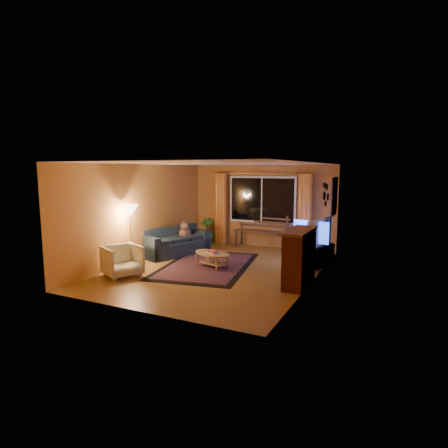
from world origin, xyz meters
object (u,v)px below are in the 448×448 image
at_px(armchair, 122,259).
at_px(coffee_table, 212,260).
at_px(floor_lamp, 131,236).
at_px(tv_console, 314,256).
at_px(bench, 261,240).
at_px(sofa, 175,241).

height_order(armchair, coffee_table, armchair).
xyz_separation_m(armchair, floor_lamp, (-0.34, 0.73, 0.38)).
relative_size(armchair, tv_console, 0.62).
xyz_separation_m(armchair, coffee_table, (1.46, 1.51, -0.20)).
relative_size(coffee_table, tv_console, 0.83).
bearing_deg(armchair, coffee_table, -17.45).
relative_size(floor_lamp, tv_console, 1.24).
bearing_deg(bench, sofa, -129.47).
bearing_deg(sofa, coffee_table, -6.65).
bearing_deg(bench, coffee_table, -91.27).
bearing_deg(floor_lamp, coffee_table, 23.31).
xyz_separation_m(sofa, coffee_table, (1.57, -0.80, -0.20)).
bearing_deg(bench, armchair, -108.04).
bearing_deg(tv_console, floor_lamp, -134.21).
distance_m(floor_lamp, tv_console, 4.50).
bearing_deg(coffee_table, tv_console, 29.09).
xyz_separation_m(floor_lamp, tv_console, (4.00, 2.00, -0.51)).
bearing_deg(armchair, tv_console, -26.54).
xyz_separation_m(bench, sofa, (-1.83, -1.92, 0.13)).
xyz_separation_m(floor_lamp, coffee_table, (1.81, 0.78, -0.58)).
xyz_separation_m(sofa, floor_lamp, (-0.24, -1.58, 0.38)).
relative_size(armchair, coffee_table, 0.75).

